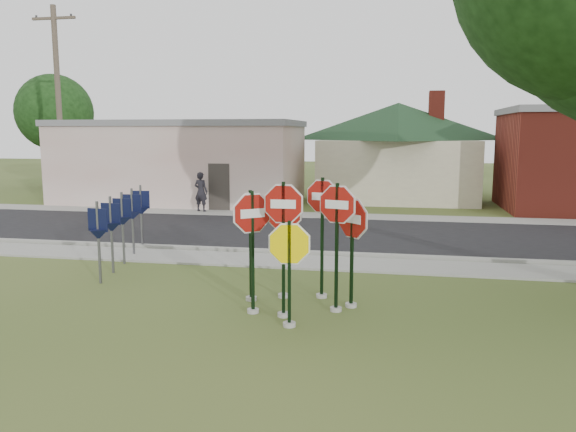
% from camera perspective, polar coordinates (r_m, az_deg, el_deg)
% --- Properties ---
extents(ground, '(120.00, 120.00, 0.00)m').
position_cam_1_polar(ground, '(10.41, -0.49, -11.80)').
color(ground, '#384D1D').
rests_on(ground, ground).
extents(sidewalk_near, '(60.00, 1.60, 0.06)m').
position_cam_1_polar(sidewalk_near, '(15.62, 3.49, -4.78)').
color(sidewalk_near, gray).
rests_on(sidewalk_near, ground).
extents(road, '(60.00, 7.00, 0.04)m').
position_cam_1_polar(road, '(20.00, 5.14, -1.88)').
color(road, black).
rests_on(road, ground).
extents(sidewalk_far, '(60.00, 1.60, 0.06)m').
position_cam_1_polar(sidewalk_far, '(24.22, 6.16, -0.05)').
color(sidewalk_far, gray).
rests_on(sidewalk_far, ground).
extents(curb, '(60.00, 0.20, 0.14)m').
position_cam_1_polar(curb, '(16.57, 3.93, -3.86)').
color(curb, gray).
rests_on(curb, ground).
extents(stop_sign_center, '(1.07, 0.24, 2.79)m').
position_cam_1_polar(stop_sign_center, '(10.85, -0.46, -1.39)').
color(stop_sign_center, '#99978F').
rests_on(stop_sign_center, ground).
extents(stop_sign_yellow, '(1.08, 0.24, 2.12)m').
position_cam_1_polar(stop_sign_yellow, '(10.39, 0.14, -4.60)').
color(stop_sign_yellow, '#99978F').
rests_on(stop_sign_yellow, ground).
extents(stop_sign_left, '(0.89, 0.69, 2.59)m').
position_cam_1_polar(stop_sign_left, '(11.13, -3.64, -1.84)').
color(stop_sign_left, '#99978F').
rests_on(stop_sign_left, ground).
extents(stop_sign_right, '(1.03, 0.32, 2.73)m').
position_cam_1_polar(stop_sign_right, '(11.24, 4.99, -1.28)').
color(stop_sign_right, '#99978F').
rests_on(stop_sign_right, ground).
extents(stop_sign_back_right, '(0.99, 0.26, 2.76)m').
position_cam_1_polar(stop_sign_back_right, '(12.16, 3.50, -0.51)').
color(stop_sign_back_right, '#99978F').
rests_on(stop_sign_back_right, ground).
extents(stop_sign_back_left, '(1.13, 0.24, 2.46)m').
position_cam_1_polar(stop_sign_back_left, '(12.18, -0.48, -1.37)').
color(stop_sign_back_left, '#99978F').
rests_on(stop_sign_back_left, ground).
extents(stop_sign_far_right, '(0.87, 0.79, 2.45)m').
position_cam_1_polar(stop_sign_far_right, '(11.58, 6.53, -1.97)').
color(stop_sign_far_right, '#99978F').
rests_on(stop_sign_far_right, ground).
extents(stop_sign_far_left, '(0.41, 1.02, 2.52)m').
position_cam_1_polar(stop_sign_far_left, '(11.98, -3.82, -1.39)').
color(stop_sign_far_left, '#99978F').
rests_on(stop_sign_far_left, ground).
extents(route_sign_row, '(1.43, 4.63, 2.00)m').
position_cam_1_polar(route_sign_row, '(16.04, -16.46, -0.41)').
color(route_sign_row, '#59595E').
rests_on(route_sign_row, ground).
extents(building_stucco, '(12.20, 6.20, 4.20)m').
position_cam_1_polar(building_stucco, '(29.69, -10.81, 5.53)').
color(building_stucco, silver).
rests_on(building_stucco, ground).
extents(building_house, '(11.60, 11.60, 6.20)m').
position_cam_1_polar(building_house, '(31.58, 11.10, 8.41)').
color(building_house, beige).
rests_on(building_house, ground).
extents(utility_pole_near, '(2.20, 0.26, 9.50)m').
position_cam_1_polar(utility_pole_near, '(29.48, -22.27, 10.52)').
color(utility_pole_near, '#4B4132').
rests_on(utility_pole_near, ground).
extents(bg_tree_left, '(4.90, 4.90, 7.35)m').
position_cam_1_polar(bg_tree_left, '(40.12, -22.64, 9.67)').
color(bg_tree_left, black).
rests_on(bg_tree_left, ground).
extents(pedestrian, '(0.73, 0.56, 1.79)m').
position_cam_1_polar(pedestrian, '(25.69, -8.84, 2.46)').
color(pedestrian, black).
rests_on(pedestrian, sidewalk_far).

